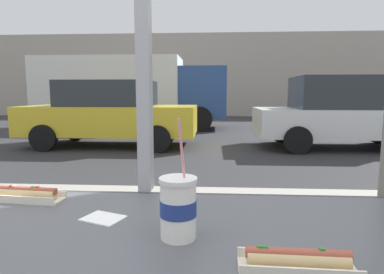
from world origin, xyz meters
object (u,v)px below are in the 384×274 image
Objects in this scene: soda_cup_left at (178,207)px; parked_car_yellow at (110,113)px; box_truck at (130,89)px; hotdog_tray_near at (27,194)px; parked_car_white at (342,113)px; hotdog_tray_far at (297,260)px.

soda_cup_left is 8.03m from parked_car_yellow.
hotdog_tray_near is at bearing -77.57° from box_truck.
parked_car_yellow is at bearing 108.72° from soda_cup_left.
box_truck is (-2.59, 11.74, 0.52)m from hotdog_tray_near.
parked_car_white is at bearing 61.92° from hotdog_tray_near.
hotdog_tray_far is (0.86, -0.42, -0.00)m from hotdog_tray_near.
parked_car_white is (3.05, 7.75, -0.12)m from hotdog_tray_far.
box_truck reaches higher than hotdog_tray_far.
hotdog_tray_near is 0.06× the size of parked_car_white.
hotdog_tray_far is 0.06× the size of parked_car_yellow.
soda_cup_left reaches higher than hotdog_tray_near.
hotdog_tray_far is at bearing -26.27° from hotdog_tray_near.
soda_cup_left is 12.44m from box_truck.
parked_car_white reaches higher than hotdog_tray_near.
soda_cup_left is at bearing -71.28° from parked_car_yellow.
box_truck is at bearing 145.80° from parked_car_white.
parked_car_white is (3.91, 7.33, -0.12)m from hotdog_tray_near.
parked_car_white is (5.91, 0.00, 0.03)m from parked_car_yellow.
hotdog_tray_far is at bearing -74.19° from box_truck.
parked_car_white is 7.88m from box_truck.
parked_car_yellow is (-2.85, 7.75, -0.15)m from hotdog_tray_far.
soda_cup_left is 1.21× the size of hotdog_tray_near.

